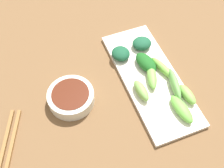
# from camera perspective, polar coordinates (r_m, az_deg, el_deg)

# --- Properties ---
(tabletop) EXTENTS (2.10, 2.10, 0.02)m
(tabletop) POSITION_cam_1_polar(r_m,az_deg,el_deg) (0.77, 0.89, -0.93)
(tabletop) COLOR brown
(tabletop) RESTS_ON ground
(sauce_bowl) EXTENTS (0.12, 0.12, 0.04)m
(sauce_bowl) POSITION_cam_1_polar(r_m,az_deg,el_deg) (0.72, -8.13, -2.80)
(sauce_bowl) COLOR silver
(sauce_bowl) RESTS_ON tabletop
(serving_plate) EXTENTS (0.14, 0.36, 0.01)m
(serving_plate) POSITION_cam_1_polar(r_m,az_deg,el_deg) (0.77, 7.60, 1.16)
(serving_plate) COLOR silver
(serving_plate) RESTS_ON tabletop
(broccoli_stalk_0) EXTENTS (0.05, 0.09, 0.02)m
(broccoli_stalk_0) POSITION_cam_1_polar(r_m,az_deg,el_deg) (0.76, 7.94, 1.60)
(broccoli_stalk_0) COLOR #72B04B
(broccoli_stalk_0) RESTS_ON serving_plate
(broccoli_leafy_1) EXTENTS (0.06, 0.06, 0.03)m
(broccoli_leafy_1) POSITION_cam_1_polar(r_m,az_deg,el_deg) (0.79, 1.75, 6.10)
(broccoli_leafy_1) COLOR #174D31
(broccoli_leafy_1) RESTS_ON serving_plate
(broccoli_leafy_2) EXTENTS (0.05, 0.08, 0.03)m
(broccoli_leafy_2) POSITION_cam_1_polar(r_m,az_deg,el_deg) (0.78, 6.80, 4.25)
(broccoli_leafy_2) COLOR #19571C
(broccoli_leafy_2) RESTS_ON serving_plate
(broccoli_stalk_3) EXTENTS (0.03, 0.07, 0.03)m
(broccoli_stalk_3) POSITION_cam_1_polar(r_m,az_deg,el_deg) (0.72, 5.86, -1.32)
(broccoli_stalk_3) COLOR #77AE50
(broccoli_stalk_3) RESTS_ON serving_plate
(broccoli_leafy_4) EXTENTS (0.06, 0.05, 0.03)m
(broccoli_leafy_4) POSITION_cam_1_polar(r_m,az_deg,el_deg) (0.82, 5.98, 8.08)
(broccoli_leafy_4) COLOR #1A5134
(broccoli_leafy_4) RESTS_ON serving_plate
(broccoli_stalk_5) EXTENTS (0.04, 0.10, 0.03)m
(broccoli_stalk_5) POSITION_cam_1_polar(r_m,az_deg,el_deg) (0.75, 12.39, 0.03)
(broccoli_stalk_5) COLOR #64A34E
(broccoli_stalk_5) RESTS_ON serving_plate
(broccoli_stalk_6) EXTENTS (0.04, 0.10, 0.02)m
(broccoli_stalk_6) POSITION_cam_1_polar(r_m,az_deg,el_deg) (0.78, 10.31, 2.98)
(broccoli_stalk_6) COLOR #76BA46
(broccoli_stalk_6) RESTS_ON serving_plate
(broccoli_stalk_7) EXTENTS (0.03, 0.07, 0.02)m
(broccoli_stalk_7) POSITION_cam_1_polar(r_m,az_deg,el_deg) (0.74, 14.82, -2.02)
(broccoli_stalk_7) COLOR #77AF4C
(broccoli_stalk_7) RESTS_ON serving_plate
(broccoli_stalk_8) EXTENTS (0.04, 0.09, 0.02)m
(broccoli_stalk_8) POSITION_cam_1_polar(r_m,az_deg,el_deg) (0.72, 13.73, -4.90)
(broccoli_stalk_8) COLOR #65B842
(broccoli_stalk_8) RESTS_ON serving_plate
(chopsticks) EXTENTS (0.11, 0.22, 0.01)m
(chopsticks) POSITION_cam_1_polar(r_m,az_deg,el_deg) (0.71, -20.43, -13.19)
(chopsticks) COLOR brown
(chopsticks) RESTS_ON tabletop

